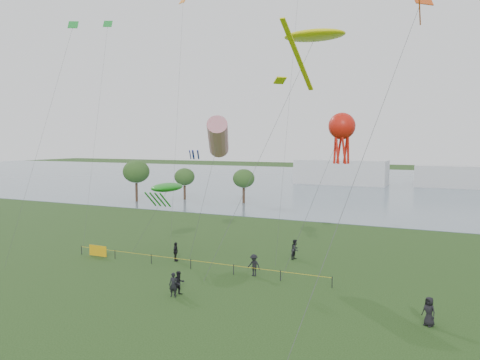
% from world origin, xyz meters
% --- Properties ---
extents(ground_plane, '(400.00, 400.00, 0.00)m').
position_xyz_m(ground_plane, '(0.00, 0.00, 0.00)').
color(ground_plane, black).
extents(lake, '(400.00, 120.00, 0.08)m').
position_xyz_m(lake, '(0.00, 100.00, 0.02)').
color(lake, slate).
rests_on(lake, ground_plane).
extents(pavilion_left, '(22.00, 8.00, 6.00)m').
position_xyz_m(pavilion_left, '(-12.00, 95.00, 3.00)').
color(pavilion_left, silver).
rests_on(pavilion_left, ground_plane).
extents(pavilion_right, '(18.00, 7.00, 5.00)m').
position_xyz_m(pavilion_right, '(14.00, 98.00, 2.50)').
color(pavilion_right, silver).
rests_on(pavilion_right, ground_plane).
extents(trees, '(22.24, 10.25, 7.32)m').
position_xyz_m(trees, '(-31.06, 49.96, 4.77)').
color(trees, '#39261A').
rests_on(trees, ground_plane).
extents(fence, '(24.07, 0.07, 1.05)m').
position_xyz_m(fence, '(-12.32, 13.52, 0.55)').
color(fence, black).
rests_on(fence, ground_plane).
extents(spectator_a, '(0.95, 1.02, 1.69)m').
position_xyz_m(spectator_a, '(-3.52, 7.50, 0.84)').
color(spectator_a, black).
rests_on(spectator_a, ground_plane).
extents(spectator_b, '(1.22, 0.82, 1.75)m').
position_xyz_m(spectator_b, '(-0.59, 13.90, 0.88)').
color(spectator_b, black).
rests_on(spectator_b, ground_plane).
extents(spectator_c, '(0.65, 1.07, 1.71)m').
position_xyz_m(spectator_c, '(-8.75, 15.18, 0.85)').
color(spectator_c, black).
rests_on(spectator_c, ground_plane).
extents(spectator_d, '(1.00, 0.91, 1.71)m').
position_xyz_m(spectator_d, '(12.61, 8.95, 0.86)').
color(spectator_d, black).
rests_on(spectator_d, ground_plane).
extents(spectator_f, '(0.68, 0.50, 1.69)m').
position_xyz_m(spectator_f, '(-3.66, 6.97, 0.85)').
color(spectator_f, black).
rests_on(spectator_f, ground_plane).
extents(spectator_g, '(0.81, 0.97, 1.81)m').
position_xyz_m(spectator_g, '(0.73, 20.35, 0.91)').
color(spectator_g, black).
rests_on(spectator_g, ground_plane).
extents(kite_stingray, '(9.06, 10.05, 19.63)m').
position_xyz_m(kite_stingray, '(2.95, 17.80, 19.15)').
color(kite_stingray, '#3F3F42').
extents(kite_windsock, '(4.28, 5.15, 13.00)m').
position_xyz_m(kite_windsock, '(-6.18, 18.53, 11.06)').
color(kite_windsock, '#3F3F42').
extents(kite_creature, '(4.03, 4.61, 6.72)m').
position_xyz_m(kite_creature, '(-11.32, 17.77, 6.27)').
color(kite_creature, '#3F3F42').
extents(kite_octopus, '(5.00, 3.49, 12.90)m').
position_xyz_m(kite_octopus, '(5.68, 16.30, 11.78)').
color(kite_octopus, '#3F3F42').
extents(kite_delta, '(4.73, 15.12, 19.62)m').
position_xyz_m(kite_delta, '(11.31, 8.83, 17.67)').
color(kite_delta, '#3F3F42').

